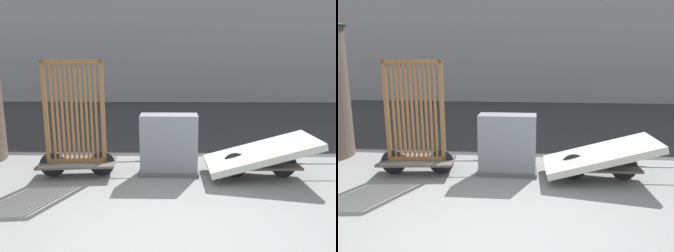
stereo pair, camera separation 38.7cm
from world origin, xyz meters
The scene contains 5 objects.
ground_plane centered at (0.00, 0.00, 0.00)m, with size 60.00×60.00×0.00m, color slate.
road_strip centered at (0.00, 7.75, 0.00)m, with size 56.00×8.58×0.01m.
bike_cart_with_bedframe centered at (-1.63, 2.22, 0.75)m, with size 2.07×0.75×2.08m.
bike_cart_with_mattress centered at (1.64, 2.22, 0.42)m, with size 2.34×1.10×0.76m.
utility_cabinet centered at (0.01, 2.37, 0.52)m, with size 1.09×0.47×1.12m.
Camera 2 is at (0.50, -3.37, 2.14)m, focal length 35.00 mm.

